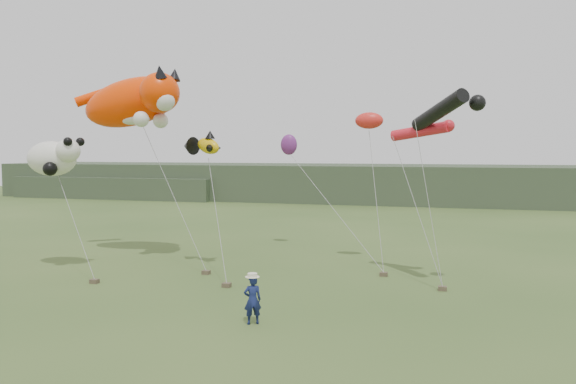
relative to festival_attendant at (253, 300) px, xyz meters
name	(u,v)px	position (x,y,z in m)	size (l,w,h in m)	color
ground	(228,315)	(-1.16, 0.78, -0.80)	(120.00, 120.00, 0.00)	#385123
headland	(348,183)	(-4.27, 45.46, 1.12)	(90.00, 13.00, 4.00)	#2D3D28
festival_attendant	(253,300)	(0.00, 0.00, 0.00)	(0.58, 0.38, 1.60)	#151E50
sandbag_anchors	(269,280)	(-1.21, 5.74, -0.71)	(14.73, 4.94, 0.18)	brown
cat_kite	(138,101)	(-9.56, 9.39, 7.46)	(7.20, 3.84, 3.56)	#FF3800
fish_kite	(201,145)	(-5.20, 7.65, 5.12)	(2.44, 1.58, 1.23)	#DBA80A
tube_kites	(438,117)	(5.70, 7.46, 6.27)	(3.94, 3.65, 2.01)	black
panda_kite	(54,158)	(-11.78, 5.56, 4.54)	(2.92, 1.89, 1.82)	white
misc_kites	(330,132)	(0.06, 12.56, 5.83)	(6.31, 4.37, 2.15)	red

